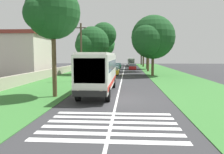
# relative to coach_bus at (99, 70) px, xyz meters

# --- Properties ---
(ground) EXTENTS (160.00, 160.00, 0.00)m
(ground) POSITION_rel_coach_bus_xyz_m (-3.39, -1.80, -2.15)
(ground) COLOR #333335
(grass_verge_left) EXTENTS (120.00, 8.00, 0.04)m
(grass_verge_left) POSITION_rel_coach_bus_xyz_m (11.61, 6.40, -2.13)
(grass_verge_left) COLOR #387533
(grass_verge_left) RESTS_ON ground
(grass_verge_right) EXTENTS (120.00, 8.00, 0.04)m
(grass_verge_right) POSITION_rel_coach_bus_xyz_m (11.61, -10.00, -2.13)
(grass_verge_right) COLOR #387533
(grass_verge_right) RESTS_ON ground
(centre_line) EXTENTS (110.00, 0.16, 0.01)m
(centre_line) POSITION_rel_coach_bus_xyz_m (11.61, -1.80, -2.14)
(centre_line) COLOR silver
(centre_line) RESTS_ON ground
(coach_bus) EXTENTS (11.16, 2.62, 3.73)m
(coach_bus) POSITION_rel_coach_bus_xyz_m (0.00, 0.00, 0.00)
(coach_bus) COLOR silver
(coach_bus) RESTS_ON ground
(zebra_crossing) EXTENTS (4.95, 6.80, 0.01)m
(zebra_crossing) POSITION_rel_coach_bus_xyz_m (-9.76, -1.80, -2.14)
(zebra_crossing) COLOR silver
(zebra_crossing) RESTS_ON ground
(trailing_car_0) EXTENTS (4.30, 1.78, 1.43)m
(trailing_car_0) POSITION_rel_coach_bus_xyz_m (20.19, -0.20, -1.48)
(trailing_car_0) COLOR gold
(trailing_car_0) RESTS_ON ground
(trailing_car_1) EXTENTS (4.30, 1.78, 1.43)m
(trailing_car_1) POSITION_rel_coach_bus_xyz_m (29.02, -0.02, -1.48)
(trailing_car_1) COLOR #145933
(trailing_car_1) RESTS_ON ground
(trailing_car_2) EXTENTS (4.30, 1.78, 1.43)m
(trailing_car_2) POSITION_rel_coach_bus_xyz_m (34.46, -3.81, -1.48)
(trailing_car_2) COLOR #B21E1E
(trailing_car_2) RESTS_ON ground
(trailing_car_3) EXTENTS (4.30, 1.78, 1.43)m
(trailing_car_3) POSITION_rel_coach_bus_xyz_m (41.00, -0.03, -1.48)
(trailing_car_3) COLOR #145933
(trailing_car_3) RESTS_ON ground
(trailing_minibus_0) EXTENTS (6.00, 2.14, 2.53)m
(trailing_minibus_0) POSITION_rel_coach_bus_xyz_m (52.14, -3.77, -0.60)
(trailing_minibus_0) COLOR silver
(trailing_minibus_0) RESTS_ON ground
(roadside_tree_left_0) EXTENTS (7.23, 6.03, 8.69)m
(roadside_tree_left_0) POSITION_rel_coach_bus_xyz_m (20.62, 3.92, 3.40)
(roadside_tree_left_0) COLOR #4C3826
(roadside_tree_left_0) RESTS_ON grass_verge_left
(roadside_tree_left_1) EXTENTS (5.58, 4.58, 9.78)m
(roadside_tree_left_1) POSITION_rel_coach_bus_xyz_m (59.65, 4.24, 5.24)
(roadside_tree_left_1) COLOR brown
(roadside_tree_left_1) RESTS_ON grass_verge_left
(roadside_tree_left_2) EXTENTS (7.80, 6.16, 9.45)m
(roadside_tree_left_2) POSITION_rel_coach_bus_xyz_m (48.56, 4.57, 4.06)
(roadside_tree_left_2) COLOR brown
(roadside_tree_left_2) RESTS_ON grass_verge_left
(roadside_tree_left_3) EXTENTS (7.57, 6.66, 12.10)m
(roadside_tree_left_3) POSITION_rel_coach_bus_xyz_m (39.63, 3.79, 6.50)
(roadside_tree_left_3) COLOR #4C3826
(roadside_tree_left_3) RESTS_ON grass_verge_left
(roadside_tree_left_4) EXTENTS (4.99, 4.46, 9.24)m
(roadside_tree_left_4) POSITION_rel_coach_bus_xyz_m (-2.34, 3.58, 4.79)
(roadside_tree_left_4) COLOR brown
(roadside_tree_left_4) RESTS_ON grass_verge_left
(roadside_tree_right_0) EXTENTS (7.36, 6.43, 11.81)m
(roadside_tree_right_0) POSITION_rel_coach_bus_xyz_m (60.03, -7.35, 6.33)
(roadside_tree_right_0) COLOR #3D2D1E
(roadside_tree_right_0) RESTS_ON grass_verge_right
(roadside_tree_right_1) EXTENTS (6.16, 5.17, 10.77)m
(roadside_tree_right_1) POSITION_rel_coach_bus_xyz_m (28.61, -6.89, 5.94)
(roadside_tree_right_1) COLOR brown
(roadside_tree_right_1) RESTS_ON grass_verge_right
(roadside_tree_right_2) EXTENTS (7.87, 6.34, 10.85)m
(roadside_tree_right_2) POSITION_rel_coach_bus_xyz_m (37.65, -7.49, 5.36)
(roadside_tree_right_2) COLOR brown
(roadside_tree_right_2) RESTS_ON grass_verge_right
(roadside_tree_right_3) EXTENTS (9.10, 7.34, 10.17)m
(roadside_tree_right_3) POSITION_rel_coach_bus_xyz_m (18.34, -6.69, 4.17)
(roadside_tree_right_3) COLOR brown
(roadside_tree_right_3) RESTS_ON grass_verge_right
(roadside_tree_right_4) EXTENTS (6.20, 4.99, 10.45)m
(roadside_tree_right_4) POSITION_rel_coach_bus_xyz_m (49.12, -7.32, 5.67)
(roadside_tree_right_4) COLOR #4C3826
(roadside_tree_right_4) RESTS_ON grass_verge_right
(utility_pole) EXTENTS (0.24, 1.40, 7.66)m
(utility_pole) POSITION_rel_coach_bus_xyz_m (9.05, 3.52, 1.87)
(utility_pole) COLOR #473828
(utility_pole) RESTS_ON grass_verge_left
(roadside_wall) EXTENTS (70.00, 0.40, 1.26)m
(roadside_wall) POSITION_rel_coach_bus_xyz_m (16.61, 9.80, -1.48)
(roadside_wall) COLOR #B2A893
(roadside_wall) RESTS_ON grass_verge_left
(roadside_building) EXTENTS (11.40, 8.42, 7.44)m
(roadside_building) POSITION_rel_coach_bus_xyz_m (18.72, 15.68, 1.61)
(roadside_building) COLOR beige
(roadside_building) RESTS_ON ground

